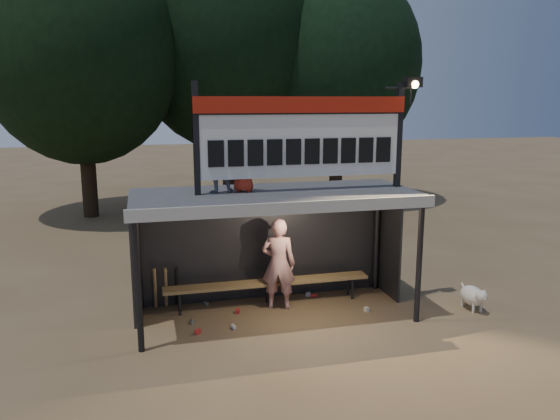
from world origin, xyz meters
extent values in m
plane|color=brown|center=(0.00, 0.00, 0.00)|extent=(80.00, 80.00, 0.00)
imported|color=silver|center=(0.16, 0.34, 0.88)|extent=(0.75, 0.62, 1.76)
imported|color=slate|center=(-0.98, 0.19, 2.88)|extent=(0.55, 0.43, 1.11)
imported|color=#A72A19|center=(-0.53, 0.13, 2.80)|extent=(0.55, 0.47, 0.96)
cube|color=#3D3C3F|center=(0.00, 0.00, 2.26)|extent=(5.00, 2.00, 0.12)
cube|color=beige|center=(0.00, -1.02, 2.22)|extent=(5.10, 0.06, 0.20)
cylinder|color=black|center=(-2.40, -0.90, 1.10)|extent=(0.10, 0.10, 2.20)
cylinder|color=black|center=(2.40, -0.90, 1.10)|extent=(0.10, 0.10, 2.20)
cylinder|color=black|center=(-2.40, 0.90, 1.10)|extent=(0.10, 0.10, 2.20)
cylinder|color=black|center=(2.40, 0.90, 1.10)|extent=(0.10, 0.10, 2.20)
cube|color=black|center=(0.00, 1.00, 1.10)|extent=(5.00, 0.04, 2.20)
cube|color=black|center=(-2.50, 0.50, 1.10)|extent=(0.04, 1.00, 2.20)
cube|color=black|center=(2.50, 0.50, 1.10)|extent=(0.04, 1.00, 2.20)
cylinder|color=black|center=(0.00, 1.00, 2.15)|extent=(5.00, 0.06, 0.06)
cube|color=black|center=(-1.35, 0.00, 3.27)|extent=(0.10, 0.10, 1.90)
cube|color=black|center=(2.35, 0.00, 3.27)|extent=(0.10, 0.10, 1.90)
cube|color=silver|center=(0.50, 0.00, 3.27)|extent=(3.80, 0.08, 1.40)
cube|color=#AB1C0C|center=(0.50, -0.05, 3.83)|extent=(3.80, 0.04, 0.28)
cube|color=black|center=(0.50, -0.06, 3.68)|extent=(3.80, 0.02, 0.03)
cube|color=black|center=(-1.03, -0.05, 3.02)|extent=(0.27, 0.03, 0.45)
cube|color=black|center=(-0.69, -0.05, 3.02)|extent=(0.27, 0.03, 0.45)
cube|color=black|center=(-0.35, -0.05, 3.02)|extent=(0.27, 0.03, 0.45)
cube|color=black|center=(-0.01, -0.05, 3.02)|extent=(0.27, 0.03, 0.45)
cube|color=black|center=(0.33, -0.05, 3.02)|extent=(0.27, 0.03, 0.45)
cube|color=black|center=(0.67, -0.05, 3.02)|extent=(0.27, 0.03, 0.45)
cube|color=black|center=(1.01, -0.05, 3.02)|extent=(0.27, 0.03, 0.45)
cube|color=black|center=(1.35, -0.05, 3.02)|extent=(0.27, 0.03, 0.45)
cube|color=black|center=(1.69, -0.05, 3.02)|extent=(0.27, 0.03, 0.45)
cube|color=black|center=(2.03, -0.05, 3.02)|extent=(0.27, 0.03, 0.45)
cylinder|color=black|center=(2.30, 0.00, 4.12)|extent=(0.50, 0.04, 0.04)
cylinder|color=black|center=(2.55, 0.00, 3.97)|extent=(0.04, 0.04, 0.30)
cube|color=black|center=(2.55, -0.05, 4.22)|extent=(0.30, 0.22, 0.18)
sphere|color=#FFD88C|center=(2.55, -0.14, 4.18)|extent=(0.14, 0.14, 0.14)
cube|color=olive|center=(0.00, 0.55, 0.45)|extent=(4.00, 0.35, 0.06)
cylinder|color=black|center=(-1.70, 0.43, 0.23)|extent=(0.05, 0.05, 0.45)
cylinder|color=black|center=(-1.70, 0.67, 0.23)|extent=(0.05, 0.05, 0.45)
cylinder|color=black|center=(0.00, 0.43, 0.23)|extent=(0.05, 0.05, 0.45)
cylinder|color=black|center=(0.00, 0.67, 0.23)|extent=(0.05, 0.05, 0.45)
cylinder|color=black|center=(1.70, 0.43, 0.23)|extent=(0.05, 0.05, 0.45)
cylinder|color=black|center=(1.70, 0.67, 0.23)|extent=(0.05, 0.05, 0.45)
cylinder|color=black|center=(-4.00, 10.00, 1.87)|extent=(0.50, 0.50, 3.74)
ellipsoid|color=black|center=(-4.00, 10.00, 5.53)|extent=(6.46, 6.46, 7.48)
cylinder|color=#302015|center=(1.00, 11.50, 2.09)|extent=(0.50, 0.50, 4.18)
ellipsoid|color=black|center=(1.00, 11.50, 6.18)|extent=(7.22, 7.22, 8.36)
cylinder|color=#312116|center=(5.00, 10.50, 1.76)|extent=(0.50, 0.50, 3.52)
ellipsoid|color=black|center=(5.00, 10.50, 5.20)|extent=(6.08, 6.08, 7.04)
ellipsoid|color=beige|center=(3.70, -0.63, 0.27)|extent=(0.36, 0.58, 0.36)
sphere|color=silver|center=(3.70, -0.91, 0.36)|extent=(0.22, 0.22, 0.22)
cone|color=beige|center=(3.70, -1.01, 0.34)|extent=(0.10, 0.10, 0.10)
cone|color=beige|center=(3.65, -0.93, 0.46)|extent=(0.06, 0.06, 0.07)
cone|color=silver|center=(3.75, -0.93, 0.46)|extent=(0.06, 0.06, 0.07)
cylinder|color=beige|center=(3.62, -0.81, 0.09)|extent=(0.05, 0.05, 0.18)
cylinder|color=beige|center=(3.78, -0.81, 0.09)|extent=(0.05, 0.05, 0.18)
cylinder|color=beige|center=(3.62, -0.45, 0.09)|extent=(0.05, 0.05, 0.18)
cylinder|color=beige|center=(3.78, -0.45, 0.09)|extent=(0.05, 0.05, 0.18)
cylinder|color=beige|center=(3.70, -0.33, 0.34)|extent=(0.04, 0.16, 0.14)
cylinder|color=olive|center=(-2.12, 0.82, 0.43)|extent=(0.07, 0.27, 0.84)
cylinder|color=olive|center=(-1.92, 0.82, 0.43)|extent=(0.07, 0.30, 0.83)
cylinder|color=black|center=(-1.72, 0.82, 0.43)|extent=(0.07, 0.32, 0.83)
cube|color=#B41E21|center=(-0.65, 0.27, 0.04)|extent=(0.10, 0.12, 0.08)
cylinder|color=silver|center=(-1.18, 0.83, 0.04)|extent=(0.11, 0.14, 0.07)
cube|color=beige|center=(1.72, -0.25, 0.04)|extent=(0.09, 0.11, 0.08)
cylinder|color=red|center=(0.98, 0.71, 0.04)|extent=(0.12, 0.07, 0.07)
cube|color=#A9A9AD|center=(0.89, 0.81, 0.04)|extent=(0.11, 0.08, 0.08)
cylinder|color=beige|center=(-0.84, -0.41, 0.04)|extent=(0.08, 0.13, 0.07)
cube|color=red|center=(-1.47, -0.47, 0.04)|extent=(0.12, 0.12, 0.08)
cylinder|color=#A2A2A7|center=(-1.51, 0.00, 0.04)|extent=(0.08, 0.13, 0.07)
camera|label=1|loc=(-2.25, -9.22, 3.92)|focal=35.00mm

